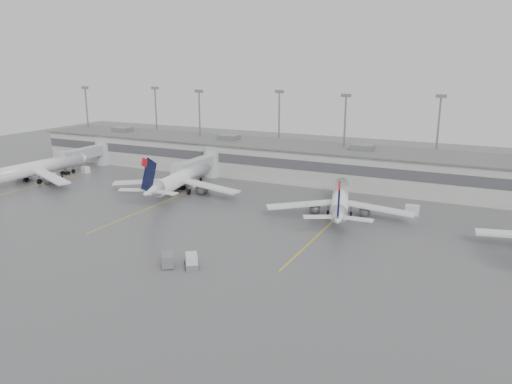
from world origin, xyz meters
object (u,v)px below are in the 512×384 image
at_px(jet_mid_left, 180,178).
at_px(baggage_tug, 192,262).
at_px(jet_far_left, 33,168).
at_px(jet_mid_right, 340,200).

height_order(jet_mid_left, baggage_tug, jet_mid_left).
relative_size(jet_far_left, jet_mid_left, 1.03).
bearing_deg(jet_far_left, baggage_tug, -20.56).
height_order(jet_far_left, baggage_tug, jet_far_left).
bearing_deg(jet_mid_right, jet_mid_left, 163.40).
bearing_deg(jet_far_left, jet_mid_left, 13.18).
bearing_deg(jet_mid_right, jet_far_left, 169.49).
height_order(jet_far_left, jet_mid_left, jet_far_left).
relative_size(jet_far_left, jet_mid_right, 1.14).
bearing_deg(jet_mid_right, baggage_tug, -125.02).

